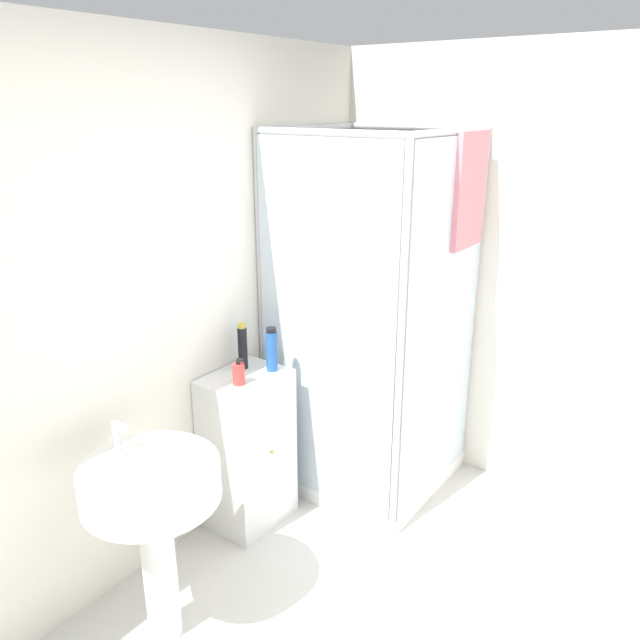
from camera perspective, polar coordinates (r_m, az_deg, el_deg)
wall_back at (r=2.94m, az=-16.18°, el=-0.08°), size 6.40×0.06×2.50m
wall_right at (r=3.54m, az=26.04°, el=1.96°), size 0.06×6.40×2.50m
shower_enclosure at (r=3.67m, az=5.06°, el=-7.02°), size 0.91×0.94×2.07m
vanity_cabinet at (r=3.43m, az=-6.63°, el=-11.67°), size 0.43×0.35×0.86m
sink at (r=2.70m, az=-15.06°, el=-15.80°), size 0.56×0.56×0.97m
soap_dispenser at (r=3.12m, az=-7.46°, el=-4.88°), size 0.06×0.06×0.14m
shampoo_bottle_tall_black at (r=3.27m, az=-7.09°, el=-2.42°), size 0.05×0.05×0.25m
shampoo_bottle_blue at (r=3.23m, az=-4.44°, el=-2.74°), size 0.06×0.06×0.24m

